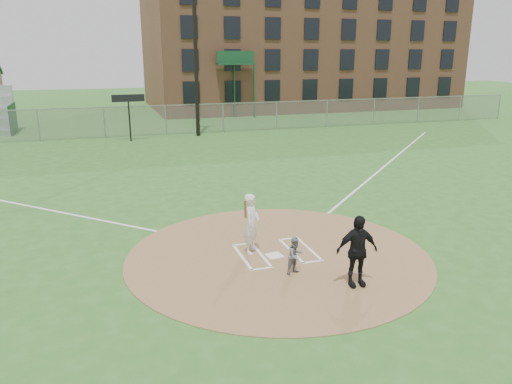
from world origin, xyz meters
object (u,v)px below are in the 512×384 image
object	(u,v)px
home_plate	(274,256)
catcher	(295,255)
batter_at_plate	(252,223)
umpire	(357,251)

from	to	relation	value
home_plate	catcher	distance (m)	1.28
home_plate	batter_at_plate	size ratio (longest dim) A/B	0.24
catcher	umpire	xyz separation A→B (m)	(1.13, -1.07, 0.40)
catcher	umpire	world-z (taller)	umpire
batter_at_plate	umpire	bearing A→B (deg)	-57.00
home_plate	umpire	xyz separation A→B (m)	(1.27, -2.25, 0.87)
catcher	batter_at_plate	size ratio (longest dim) A/B	0.54
umpire	batter_at_plate	world-z (taller)	batter_at_plate
batter_at_plate	catcher	bearing A→B (deg)	-68.91
catcher	umpire	bearing A→B (deg)	-64.43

